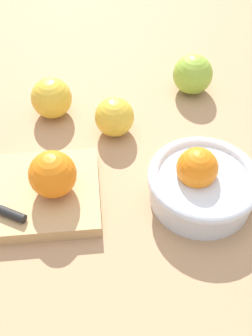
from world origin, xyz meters
name	(u,v)px	position (x,y,z in m)	size (l,w,h in m)	color
ground_plane	(113,166)	(0.00, 0.00, 0.00)	(2.40, 2.40, 0.00)	tan
bowl	(202,183)	(-0.13, 0.09, 0.04)	(0.17, 0.17, 0.10)	silver
cutting_board	(34,194)	(0.13, 0.05, 0.01)	(0.21, 0.17, 0.02)	tan
orange_on_board	(53,174)	(0.10, 0.06, 0.06)	(0.07, 0.07, 0.07)	orange
apple_front_center	(114,117)	(-0.02, -0.09, 0.04)	(0.07, 0.07, 0.07)	gold
apple_front_right	(51,98)	(0.09, -0.16, 0.04)	(0.08, 0.08, 0.08)	gold
apple_front_left	(193,74)	(-0.19, -0.19, 0.04)	(0.08, 0.08, 0.08)	#8EB738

